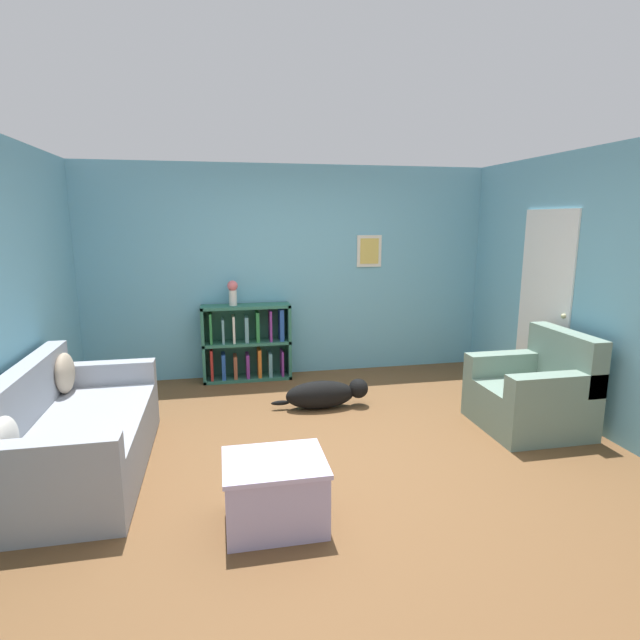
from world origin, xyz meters
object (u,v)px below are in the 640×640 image
bookshelf (247,343)px  vase (233,291)px  couch (74,436)px  dog (325,394)px  recliner_chair (534,393)px  coffee_table (275,490)px

bookshelf → vase: (-0.16, -0.02, 0.65)m
couch → dog: 2.39m
dog → bookshelf: bearing=122.6°
recliner_chair → coffee_table: 2.79m
couch → dog: bearing=23.4°
couch → dog: couch is taller
coffee_table → bookshelf: bearing=89.9°
recliner_chair → bookshelf: bearing=141.9°
recliner_chair → vase: 3.46m
bookshelf → dog: bearing=-57.4°
bookshelf → vase: size_ratio=3.56×
coffee_table → dog: (0.74, 1.92, -0.08)m
dog → couch: bearing=-156.6°
coffee_table → dog: size_ratio=0.64×
couch → coffee_table: bearing=-33.9°
couch → bookshelf: bookshelf is taller
bookshelf → coffee_table: bookshelf is taller
couch → recliner_chair: (4.03, 0.08, 0.03)m
recliner_chair → coffee_table: (-2.58, -1.06, -0.10)m
couch → coffee_table: 1.75m
bookshelf → recliner_chair: bookshelf is taller
couch → bookshelf: bearing=55.2°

